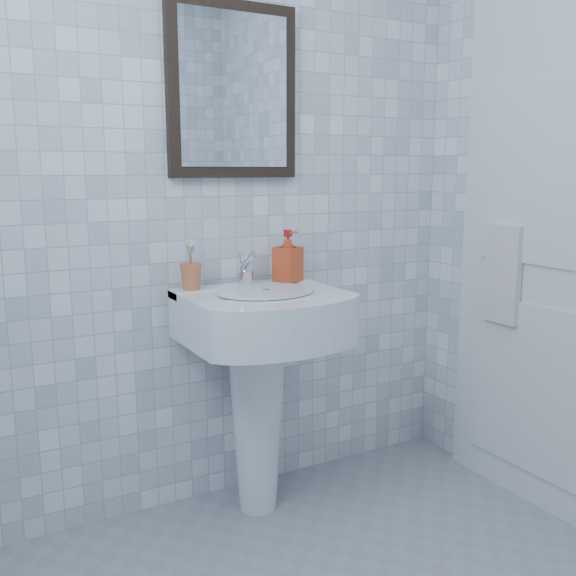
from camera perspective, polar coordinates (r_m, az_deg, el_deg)
wall_back at (r=2.39m, az=-7.71°, el=9.92°), size 2.20×0.02×2.50m
washbasin at (r=2.34m, az=-2.56°, el=-6.76°), size 0.56×0.41×0.86m
faucet at (r=2.36m, az=-3.73°, el=1.50°), size 0.05×0.12×0.13m
toothbrush_cup at (r=2.30m, az=-8.61°, el=1.02°), size 0.10×0.10×0.09m
soap_dispenser at (r=2.44m, az=-0.02°, el=2.87°), size 0.12×0.12×0.19m
wall_mirror at (r=2.43m, az=-4.91°, el=17.07°), size 0.50×0.04×0.62m
bathroom_door at (r=2.52m, az=22.03°, el=3.59°), size 0.04×0.80×2.00m
towel_ring at (r=2.61m, az=19.06°, el=5.08°), size 0.01×0.18×0.18m
hand_towel at (r=2.61m, az=18.54°, el=1.14°), size 0.03×0.16×0.38m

